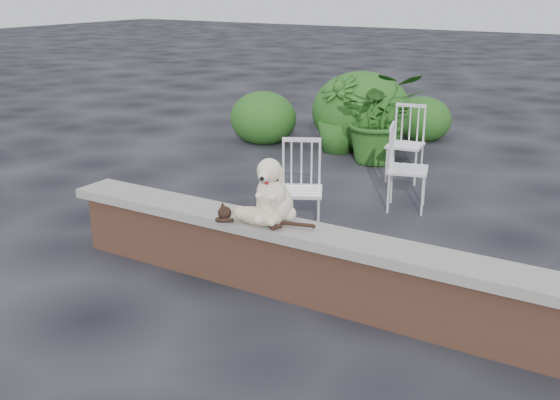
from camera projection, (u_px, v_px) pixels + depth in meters
The scene contains 11 objects.
ground at pixel (398, 323), 4.86m from camera, with size 60.00×60.00×0.00m, color black.
brick_wall at pixel (400, 292), 4.78m from camera, with size 6.00×0.30×0.50m, color brown.
capstone at pixel (403, 255), 4.69m from camera, with size 6.20×0.40×0.08m, color slate.
dog at pixel (275, 188), 5.17m from camera, with size 0.36×0.47×0.55m, color beige, non-canonical shape.
cat at pixel (256, 215), 5.15m from camera, with size 0.94×0.23×0.16m, color tan, non-canonical shape.
chair_b at pixel (405, 144), 8.20m from camera, with size 0.56×0.56×0.94m, color white, non-canonical shape.
chair_a at pixel (300, 189), 6.41m from camera, with size 0.56×0.56×0.94m, color white, non-canonical shape.
chair_e at pixel (408, 168), 7.14m from camera, with size 0.56×0.56×0.94m, color white, non-canonical shape.
potted_plant_a at pixel (380, 117), 8.99m from camera, with size 1.14×0.99×1.27m, color #275016.
potted_plant_b at pixel (338, 114), 9.58m from camera, with size 0.62×0.62×1.11m, color #275016.
shrubbery at pixel (348, 114), 10.02m from camera, with size 3.03×2.35×1.19m.
Camera 1 is at (1.51, -4.15, 2.39)m, focal length 42.37 mm.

